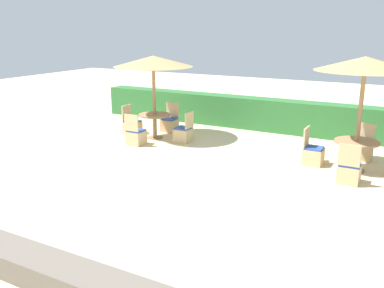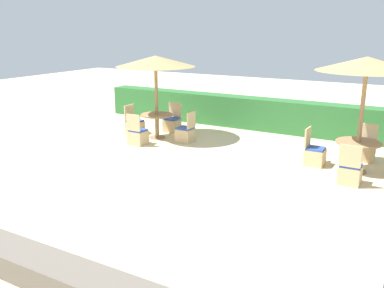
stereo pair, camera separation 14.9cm
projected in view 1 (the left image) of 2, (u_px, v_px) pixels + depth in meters
name	position (u px, v px, depth m)	size (l,w,h in m)	color
ground_plane	(178.00, 192.00, 8.94)	(40.00, 40.00, 0.00)	beige
hedge_row	(274.00, 115.00, 14.02)	(13.00, 0.70, 1.04)	#2D6B33
stone_border	(41.00, 268.00, 5.81)	(10.00, 0.56, 0.36)	#6B6056
parasol_back_left	(153.00, 62.00, 12.62)	(2.37, 2.37, 2.51)	#93704C
round_table_back_left	(155.00, 120.00, 13.09)	(0.99, 0.99, 0.75)	#93704C
patio_chair_back_left_west	(132.00, 126.00, 13.64)	(0.46, 0.46, 0.93)	tan
patio_chair_back_left_south	(136.00, 136.00, 12.43)	(0.46, 0.46, 0.93)	tan
patio_chair_back_left_east	(184.00, 133.00, 12.72)	(0.46, 0.46, 0.93)	tan
patio_chair_back_left_north	(170.00, 124.00, 14.00)	(0.46, 0.46, 0.93)	tan
parasol_back_right	(365.00, 64.00, 9.59)	(2.26, 2.26, 2.70)	#93704C
round_table_back_right	(356.00, 148.00, 10.11)	(1.04, 1.04, 0.74)	#93704C
patio_chair_back_right_south	(349.00, 172.00, 9.39)	(0.46, 0.46, 0.93)	tan
patio_chair_back_right_north	(363.00, 150.00, 11.05)	(0.46, 0.46, 0.93)	tan
patio_chair_back_right_west	(313.00, 154.00, 10.67)	(0.46, 0.46, 0.93)	tan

